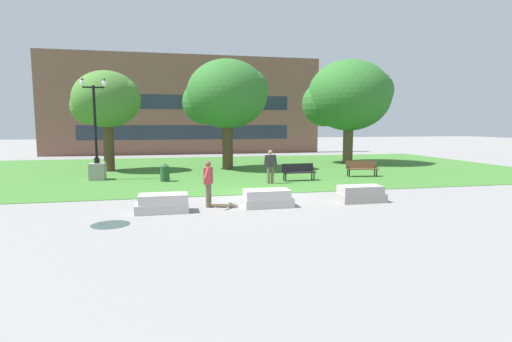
% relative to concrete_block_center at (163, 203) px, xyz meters
% --- Properties ---
extents(ground_plane, '(140.00, 140.00, 0.00)m').
position_rel_concrete_block_center_xyz_m(ground_plane, '(4.01, 2.68, -0.31)').
color(ground_plane, gray).
extents(grass_lawn, '(40.00, 20.00, 0.02)m').
position_rel_concrete_block_center_xyz_m(grass_lawn, '(4.01, 12.68, -0.30)').
color(grass_lawn, '#3D752D').
rests_on(grass_lawn, ground).
extents(concrete_block_center, '(1.80, 0.90, 0.64)m').
position_rel_concrete_block_center_xyz_m(concrete_block_center, '(0.00, 0.00, 0.00)').
color(concrete_block_center, '#BCB7B2').
rests_on(concrete_block_center, ground).
extents(concrete_block_left, '(1.80, 0.90, 0.64)m').
position_rel_concrete_block_center_xyz_m(concrete_block_left, '(3.77, 0.12, 0.00)').
color(concrete_block_left, '#BCB7B2').
rests_on(concrete_block_left, ground).
extents(concrete_block_right, '(1.80, 0.90, 0.64)m').
position_rel_concrete_block_center_xyz_m(concrete_block_right, '(7.59, 0.25, 0.00)').
color(concrete_block_right, '#9E9991').
rests_on(concrete_block_right, ground).
extents(person_skateboarder, '(0.49, 1.40, 1.71)m').
position_rel_concrete_block_center_xyz_m(person_skateboarder, '(1.64, 0.55, 0.67)').
color(person_skateboarder, brown).
rests_on(person_skateboarder, ground).
extents(skateboard, '(1.03, 0.49, 0.14)m').
position_rel_concrete_block_center_xyz_m(skateboard, '(2.12, 0.38, -0.22)').
color(skateboard, olive).
rests_on(skateboard, ground).
extents(puddle, '(1.16, 1.16, 0.01)m').
position_rel_concrete_block_center_xyz_m(puddle, '(-1.53, -1.44, -0.30)').
color(puddle, '#47515B').
rests_on(puddle, ground).
extents(park_bench_near_left, '(1.86, 0.79, 0.90)m').
position_rel_concrete_block_center_xyz_m(park_bench_near_left, '(11.17, 7.17, 0.23)').
color(park_bench_near_left, brown).
rests_on(park_bench_near_left, grass_lawn).
extents(park_bench_near_right, '(1.82, 0.59, 0.90)m').
position_rel_concrete_block_center_xyz_m(park_bench_near_right, '(7.04, 6.35, 0.23)').
color(park_bench_near_right, black).
rests_on(park_bench_near_right, grass_lawn).
extents(lamp_post_center, '(1.32, 0.80, 5.46)m').
position_rel_concrete_block_center_xyz_m(lamp_post_center, '(-3.57, 8.95, 0.81)').
color(lamp_post_center, gray).
rests_on(lamp_post_center, grass_lawn).
extents(tree_far_right, '(4.40, 4.19, 6.36)m').
position_rel_concrete_block_center_xyz_m(tree_far_right, '(-3.54, 13.05, 4.21)').
color(tree_far_right, '#4C3823').
rests_on(tree_far_right, grass_lawn).
extents(tree_near_right, '(6.59, 6.27, 7.85)m').
position_rel_concrete_block_center_xyz_m(tree_near_right, '(13.67, 14.54, 4.81)').
color(tree_near_right, brown).
rests_on(tree_near_right, grass_lawn).
extents(tree_near_left, '(5.57, 5.31, 7.24)m').
position_rel_concrete_block_center_xyz_m(tree_near_left, '(4.05, 12.51, 4.62)').
color(tree_near_left, '#4C3823').
rests_on(tree_near_left, grass_lawn).
extents(trash_bin, '(0.49, 0.49, 0.96)m').
position_rel_concrete_block_center_xyz_m(trash_bin, '(0.03, 7.53, 0.20)').
color(trash_bin, '#234C28').
rests_on(trash_bin, grass_lawn).
extents(person_bystander_near_lawn, '(0.70, 0.26, 1.71)m').
position_rel_concrete_block_center_xyz_m(person_bystander_near_lawn, '(5.29, 5.60, 0.68)').
color(person_bystander_near_lawn, brown).
rests_on(person_bystander_near_lawn, grass_lawn).
extents(building_facade_distant, '(27.73, 1.03, 9.88)m').
position_rel_concrete_block_center_xyz_m(building_facade_distant, '(2.12, 27.18, 4.62)').
color(building_facade_distant, brown).
rests_on(building_facade_distant, ground).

